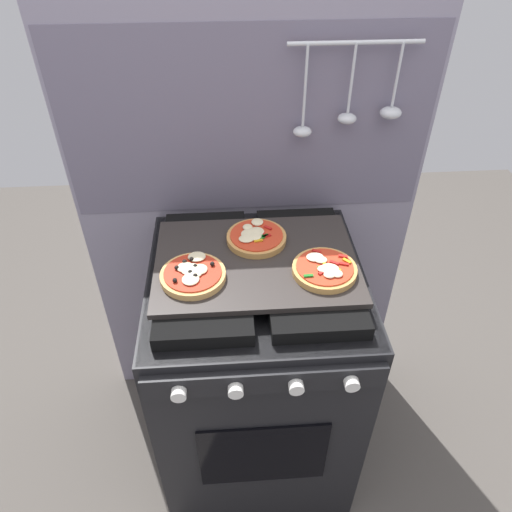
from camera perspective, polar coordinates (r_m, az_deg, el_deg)
The scene contains 7 objects.
ground_plane at distance 1.99m, azimuth 0.00°, elevation -21.05°, with size 4.00×4.00×0.00m, color #4C4742.
kitchen_backsplash at distance 1.62m, azimuth -0.76°, elevation 3.65°, with size 1.10×0.09×1.55m.
stove at distance 1.62m, azimuth 0.00°, elevation -13.20°, with size 0.60×0.64×0.90m.
baking_tray at distance 1.29m, azimuth 0.00°, elevation -0.62°, with size 0.54×0.38×0.02m, color #2D2826.
pizza_left at distance 1.22m, azimuth -7.53°, elevation -2.15°, with size 0.17×0.17×0.03m.
pizza_right at distance 1.24m, azimuth 8.18°, elevation -1.55°, with size 0.17×0.17×0.03m.
pizza_center at distance 1.34m, azimuth -0.02°, elevation 2.31°, with size 0.17×0.17×0.03m.
Camera 1 is at (-0.07, -0.98, 1.73)m, focal length 33.55 mm.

